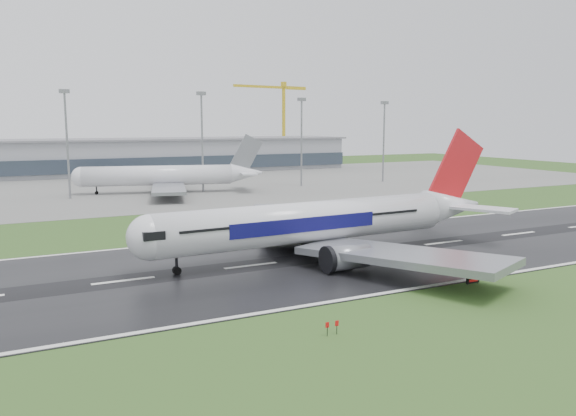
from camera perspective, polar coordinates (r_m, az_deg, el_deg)
ground at (r=91.59m, az=-3.76°, el=-5.85°), size 520.00×520.00×0.00m
runway at (r=91.58m, az=-3.76°, el=-5.82°), size 400.00×45.00×0.10m
apron at (r=210.99m, az=-16.92°, el=1.98°), size 400.00×130.00×0.08m
terminal at (r=269.59m, az=-19.11°, el=4.82°), size 240.00×36.00×15.00m
main_airliner at (r=97.45m, az=4.44°, el=1.25°), size 72.79×69.61×20.66m
parked_airliner at (r=190.21m, az=-12.17°, el=4.27°), size 75.04×71.91×18.37m
tower_crane at (r=313.43m, az=-0.43°, el=8.47°), size 45.45×9.10×44.93m
runway_sign at (r=85.37m, az=18.10°, el=-6.98°), size 2.27×0.96×1.04m
floodmast_2 at (r=182.87m, az=-21.33°, el=5.76°), size 0.64×0.64×31.52m
floodmast_3 at (r=191.21m, az=-8.63°, el=6.39°), size 0.64×0.64×31.84m
floodmast_4 at (r=205.63m, az=1.37°, el=6.45°), size 0.64×0.64×30.59m
floodmast_5 at (r=224.70m, az=9.61°, el=6.43°), size 0.64×0.64×29.99m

